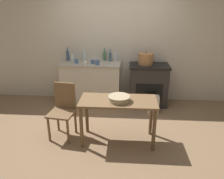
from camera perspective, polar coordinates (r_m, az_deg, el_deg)
The scene contains 19 objects.
ground_plane at distance 3.93m, azimuth -0.55°, elevation -11.08°, with size 14.00×14.00×0.00m, color #896B4C.
wall_back at distance 4.98m, azimuth 0.91°, elevation 11.59°, with size 8.00×0.07×2.55m.
counter_cabinet at distance 4.92m, azimuth -5.41°, elevation 1.71°, with size 1.30×0.62×0.94m.
stove at distance 4.90m, azimuth 9.43°, elevation 1.26°, with size 0.84×0.58×0.91m.
work_table at distance 3.43m, azimuth 1.62°, elevation -4.54°, with size 1.20×0.55×0.73m.
chair at distance 3.73m, azimuth -12.64°, elevation -4.97°, with size 0.45×0.45×0.91m.
flour_sack at distance 4.59m, azimuth 10.65°, elevation -3.85°, with size 0.23×0.16×0.38m, color beige.
stock_pot at distance 4.76m, azimuth 8.82°, elevation 7.91°, with size 0.33×0.33×0.26m.
mixing_bowl_large at distance 3.32m, azimuth 1.86°, elevation -2.30°, with size 0.34×0.34×0.08m.
bottle_far_left at distance 4.93m, azimuth -1.96°, elevation 8.82°, with size 0.06×0.06×0.28m.
bottle_left at distance 4.85m, azimuth 0.92°, elevation 8.43°, with size 0.06×0.06×0.23m.
bottle_mid_left at distance 5.02m, azimuth -11.46°, elevation 8.69°, with size 0.07×0.07×0.29m.
bottle_center_left at distance 4.92m, azimuth -7.30°, elevation 8.55°, with size 0.07×0.07×0.26m.
bottle_center at distance 4.86m, azimuth -0.45°, elevation 8.56°, with size 0.06×0.06×0.26m.
bottle_center_right at distance 4.89m, azimuth -10.27°, elevation 7.96°, with size 0.07×0.07×0.18m.
cup_mid_right at distance 4.57m, azimuth -3.86°, elevation 7.10°, with size 0.09×0.09×0.10m, color #4C6B99.
cup_right at distance 4.75m, azimuth -9.27°, elevation 7.34°, with size 0.08×0.08×0.09m, color #4C6B99.
cup_far_right at distance 4.57m, azimuth -6.96°, elevation 6.82°, with size 0.07×0.07×0.08m, color silver.
cup_end_right at distance 4.68m, azimuth -5.09°, elevation 7.26°, with size 0.08×0.08×0.08m, color #4C6B99.
Camera 1 is at (0.28, -3.32, 2.08)m, focal length 35.00 mm.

